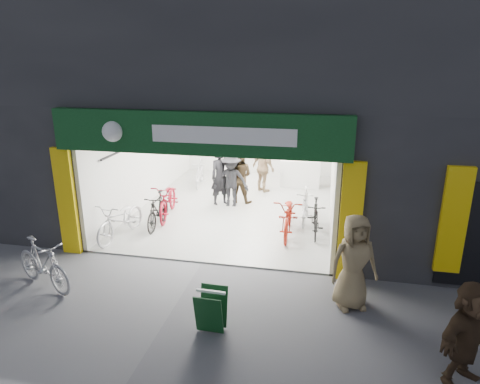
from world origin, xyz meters
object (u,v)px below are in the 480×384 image
(bike_left_front, at_px, (121,219))
(pedestrian_near, at_px, (354,262))
(sandwich_board, at_px, (211,309))
(bike_right_front, at_px, (316,218))
(parked_bike, at_px, (43,264))

(bike_left_front, xyz_separation_m, pedestrian_near, (5.77, -2.09, 0.42))
(bike_left_front, bearing_deg, sandwich_board, -37.20)
(bike_left_front, relative_size, sandwich_board, 2.59)
(bike_left_front, relative_size, bike_right_front, 1.23)
(sandwich_board, bearing_deg, pedestrian_near, 29.39)
(sandwich_board, bearing_deg, parked_bike, 170.89)
(parked_bike, relative_size, sandwich_board, 2.35)
(bike_right_front, relative_size, parked_bike, 0.90)
(bike_right_front, relative_size, sandwich_board, 2.11)
(bike_left_front, relative_size, pedestrian_near, 1.05)
(bike_left_front, height_order, sandwich_board, bike_left_front)
(bike_right_front, xyz_separation_m, sandwich_board, (-1.61, -4.59, -0.06))
(bike_left_front, height_order, parked_bike, parked_bike)
(parked_bike, xyz_separation_m, sandwich_board, (3.75, -0.71, -0.12))
(parked_bike, bearing_deg, sandwich_board, -76.81)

